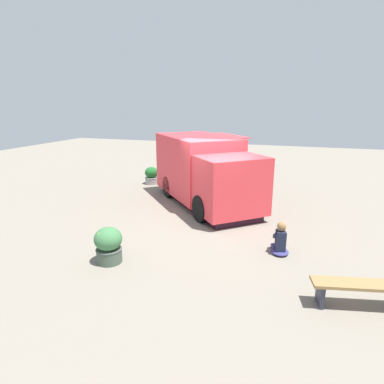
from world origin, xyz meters
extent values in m
plane|color=gray|center=(0.00, 0.00, 0.00)|extent=(40.00, 40.00, 0.00)
cube|color=#E4383F|center=(2.06, 1.08, 1.36)|extent=(4.19, 4.06, 2.23)
cube|color=#E4383F|center=(0.10, -0.67, 1.16)|extent=(2.56, 2.60, 1.84)
cube|color=black|center=(-0.48, -1.18, 1.48)|extent=(1.17, 1.31, 0.70)
cube|color=black|center=(2.79, 0.26, 1.49)|extent=(1.53, 1.36, 0.78)
cube|color=#E73B43|center=(2.98, 0.04, 2.43)|extent=(2.05, 1.92, 0.03)
cube|color=black|center=(1.47, 0.55, 0.12)|extent=(4.89, 4.61, 0.24)
cylinder|color=black|center=(-0.39, 0.19, 0.44)|extent=(0.80, 0.74, 0.87)
cylinder|color=black|center=(0.90, -1.26, 0.44)|extent=(0.80, 0.74, 0.87)
cylinder|color=black|center=(1.91, 2.24, 0.44)|extent=(0.80, 0.74, 0.87)
cylinder|color=black|center=(3.20, 0.79, 0.44)|extent=(0.80, 0.74, 0.87)
ellipsoid|color=navy|center=(-1.95, -2.38, 0.06)|extent=(0.62, 0.56, 0.12)
cube|color=navy|center=(-1.73, -2.43, 0.06)|extent=(0.38, 0.20, 0.11)
cube|color=navy|center=(-1.78, -2.23, 0.06)|extent=(0.38, 0.20, 0.11)
cube|color=#1C2137|center=(-1.95, -2.38, 0.37)|extent=(0.35, 0.29, 0.49)
sphere|color=brown|center=(-1.95, -2.38, 0.72)|extent=(0.22, 0.22, 0.22)
sphere|color=olive|center=(-1.95, -2.38, 0.74)|extent=(0.22, 0.22, 0.22)
cube|color=#1C2137|center=(-1.79, -2.43, 0.43)|extent=(0.35, 0.18, 0.26)
cube|color=#1C2137|center=(-1.84, -2.26, 0.43)|extent=(0.35, 0.18, 0.26)
cylinder|color=gold|center=(-1.65, -2.30, 0.36)|extent=(0.38, 0.15, 0.08)
cube|color=#5C9542|center=(-1.65, -2.30, 0.38)|extent=(0.31, 0.10, 0.02)
cylinder|color=gray|center=(3.72, 3.84, 0.16)|extent=(0.60, 0.60, 0.31)
torus|color=gray|center=(3.72, 3.84, 0.30)|extent=(0.62, 0.62, 0.04)
ellipsoid|color=#1E6228|center=(3.72, 3.84, 0.54)|extent=(0.61, 0.61, 0.52)
sphere|color=#DA3D8F|center=(3.90, 3.83, 0.70)|extent=(0.07, 0.07, 0.07)
sphere|color=#F24A87|center=(3.96, 3.86, 0.62)|extent=(0.08, 0.08, 0.08)
sphere|color=#EA4B87|center=(3.83, 4.03, 0.66)|extent=(0.08, 0.08, 0.08)
cylinder|color=#455546|center=(-3.69, 1.47, 0.17)|extent=(0.60, 0.60, 0.35)
torus|color=#46524D|center=(-3.69, 1.47, 0.33)|extent=(0.62, 0.62, 0.04)
ellipsoid|color=#407846|center=(-3.69, 1.47, 0.60)|extent=(0.66, 0.66, 0.56)
sphere|color=yellow|center=(-3.96, 1.42, 0.66)|extent=(0.08, 0.08, 0.08)
sphere|color=yellow|center=(-3.90, 1.53, 0.75)|extent=(0.08, 0.08, 0.08)
sphere|color=yellow|center=(-3.96, 1.42, 0.64)|extent=(0.06, 0.06, 0.06)
sphere|color=yellow|center=(-3.87, 1.57, 0.76)|extent=(0.09, 0.09, 0.09)
cube|color=olive|center=(-3.78, -3.92, 0.47)|extent=(0.77, 1.78, 0.06)
cube|color=#2C2E3E|center=(-3.93, -3.24, 0.22)|extent=(0.35, 0.15, 0.44)
camera|label=1|loc=(-9.79, -2.64, 3.70)|focal=30.38mm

